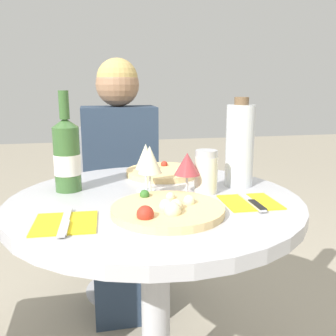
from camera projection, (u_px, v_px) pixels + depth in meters
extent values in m
cylinder|color=#B2B2B7|center=(156.00, 306.00, 1.20)|extent=(0.09, 0.09, 0.66)
cylinder|color=#B7B7BC|center=(155.00, 203.00, 1.12)|extent=(0.87, 0.87, 0.04)
cylinder|color=#ADADB2|center=(123.00, 288.00, 1.95)|extent=(0.38, 0.38, 0.01)
cylinder|color=#ADADB2|center=(122.00, 254.00, 1.91)|extent=(0.06, 0.06, 0.40)
cube|color=#ADADB2|center=(121.00, 215.00, 1.86)|extent=(0.42, 0.42, 0.03)
cube|color=#ADADB2|center=(117.00, 164.00, 2.01)|extent=(0.42, 0.02, 0.41)
cube|color=#28384C|center=(125.00, 267.00, 1.75)|extent=(0.29, 0.33, 0.43)
cube|color=#28384C|center=(120.00, 161.00, 1.80)|extent=(0.35, 0.21, 0.52)
sphere|color=#997051|center=(118.00, 85.00, 1.72)|extent=(0.20, 0.20, 0.20)
sphere|color=tan|center=(117.00, 79.00, 1.72)|extent=(0.19, 0.19, 0.19)
cylinder|color=#E5C17F|center=(168.00, 210.00, 0.97)|extent=(0.30, 0.30, 0.02)
sphere|color=beige|center=(170.00, 197.00, 1.04)|extent=(0.02, 0.02, 0.02)
sphere|color=beige|center=(189.00, 201.00, 0.99)|extent=(0.03, 0.03, 0.03)
sphere|color=beige|center=(173.00, 210.00, 0.91)|extent=(0.04, 0.04, 0.04)
sphere|color=beige|center=(165.00, 206.00, 0.95)|extent=(0.04, 0.04, 0.04)
sphere|color=beige|center=(176.00, 206.00, 0.95)|extent=(0.04, 0.04, 0.04)
sphere|color=#336B28|center=(145.00, 195.00, 1.05)|extent=(0.03, 0.03, 0.03)
sphere|color=#B22D1E|center=(145.00, 214.00, 0.89)|extent=(0.04, 0.04, 0.04)
cylinder|color=#E5C17F|center=(163.00, 172.00, 1.39)|extent=(0.27, 0.27, 0.02)
sphere|color=beige|center=(154.00, 167.00, 1.40)|extent=(0.03, 0.03, 0.03)
sphere|color=#336B28|center=(184.00, 167.00, 1.41)|extent=(0.03, 0.03, 0.03)
sphere|color=#B22D1E|center=(164.00, 164.00, 1.45)|extent=(0.03, 0.03, 0.03)
sphere|color=beige|center=(180.00, 172.00, 1.32)|extent=(0.03, 0.03, 0.03)
sphere|color=#336B28|center=(152.00, 172.00, 1.32)|extent=(0.04, 0.04, 0.04)
sphere|color=#B22D1E|center=(146.00, 168.00, 1.39)|extent=(0.03, 0.03, 0.03)
cylinder|color=#38602D|center=(67.00, 159.00, 1.17)|extent=(0.08, 0.08, 0.20)
cone|color=#38602D|center=(65.00, 122.00, 1.14)|extent=(0.08, 0.08, 0.03)
cylinder|color=#38602D|center=(64.00, 105.00, 1.13)|extent=(0.03, 0.03, 0.09)
cylinder|color=silver|center=(67.00, 164.00, 1.17)|extent=(0.08, 0.08, 0.06)
cylinder|color=silver|center=(240.00, 146.00, 1.22)|extent=(0.09, 0.09, 0.27)
cylinder|color=brown|center=(242.00, 101.00, 1.19)|extent=(0.05, 0.05, 0.02)
cylinder|color=silver|center=(206.00, 175.00, 1.15)|extent=(0.07, 0.07, 0.11)
cylinder|color=#B2B2B7|center=(206.00, 153.00, 1.13)|extent=(0.07, 0.07, 0.02)
cylinder|color=silver|center=(150.00, 197.00, 1.11)|extent=(0.06, 0.06, 0.00)
cylinder|color=silver|center=(150.00, 185.00, 1.10)|extent=(0.01, 0.01, 0.07)
cone|color=beige|center=(150.00, 159.00, 1.09)|extent=(0.07, 0.07, 0.08)
cylinder|color=silver|center=(146.00, 190.00, 1.19)|extent=(0.06, 0.06, 0.00)
cylinder|color=silver|center=(146.00, 179.00, 1.18)|extent=(0.01, 0.01, 0.07)
cone|color=beige|center=(146.00, 156.00, 1.16)|extent=(0.07, 0.07, 0.08)
cylinder|color=silver|center=(187.00, 195.00, 1.14)|extent=(0.06, 0.06, 0.00)
cylinder|color=silver|center=(187.00, 184.00, 1.13)|extent=(0.01, 0.01, 0.06)
cone|color=#9E383D|center=(187.00, 164.00, 1.11)|extent=(0.08, 0.08, 0.07)
cube|color=yellow|center=(65.00, 223.00, 0.90)|extent=(0.16, 0.16, 0.00)
cube|color=silver|center=(65.00, 221.00, 0.90)|extent=(0.03, 0.19, 0.00)
cube|color=silver|center=(64.00, 228.00, 0.86)|extent=(0.02, 0.09, 0.00)
cube|color=yellow|center=(250.00, 202.00, 1.06)|extent=(0.15, 0.15, 0.00)
cube|color=silver|center=(250.00, 201.00, 1.06)|extent=(0.02, 0.19, 0.00)
cube|color=black|center=(257.00, 205.00, 1.02)|extent=(0.02, 0.09, 0.00)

